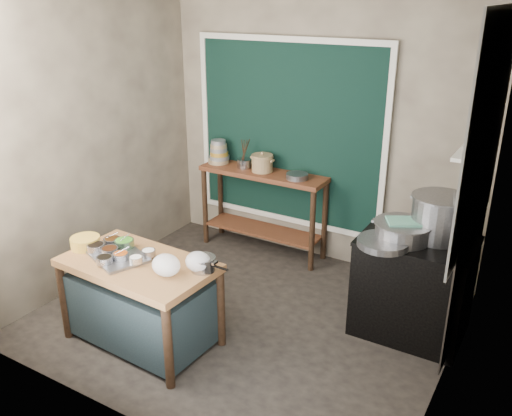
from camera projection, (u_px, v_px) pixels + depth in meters
The scene contains 30 objects.
floor at pixel (245, 317), 4.98m from camera, with size 3.50×3.00×0.02m, color #302A24.
back_wall at pixel (320, 133), 5.66m from camera, with size 3.50×0.02×2.80m, color gray.
left_wall at pixel (91, 143), 5.29m from camera, with size 0.02×3.00×2.80m, color gray.
right_wall at pixel (466, 212), 3.62m from camera, with size 0.02×3.00×2.80m, color gray.
curtain_panel at pixel (288, 134), 5.82m from camera, with size 2.10×0.02×1.90m, color black.
curtain_frame at pixel (288, 134), 5.81m from camera, with size 2.22×0.03×2.02m, color beige, non-canonical shape.
tile_panel at pixel (487, 129), 3.91m from camera, with size 0.02×1.70×1.70m, color #B2B2AA.
soot_patch at pixel (467, 265), 4.41m from camera, with size 0.01×1.30×1.30m, color black.
wall_shelf at pixel (474, 151), 4.29m from camera, with size 0.22×0.70×0.03m, color beige.
prep_table at pixel (141, 302), 4.50m from camera, with size 1.25×0.72×0.75m, color brown.
back_counter at pixel (263, 212), 6.08m from camera, with size 1.45×0.40×0.95m, color brown.
stove_block at pixel (413, 288), 4.62m from camera, with size 0.90×0.68×0.85m, color black.
stove_top at pixel (418, 241), 4.46m from camera, with size 0.92×0.69×0.03m, color black.
condiment_tray at pixel (118, 256), 4.43m from camera, with size 0.51×0.36×0.02m, color gray.
condiment_bowls at pixel (117, 250), 4.45m from camera, with size 0.57×0.44×0.07m.
yellow_basin at pixel (85, 242), 4.59m from camera, with size 0.25×0.25×0.10m, color gold.
saucepan at pixel (203, 264), 4.21m from camera, with size 0.21×0.21×0.11m, color gray, non-canonical shape.
plastic_bag_a at pixel (166, 265), 4.12m from camera, with size 0.23×0.19×0.17m, color white.
plastic_bag_b at pixel (198, 262), 4.19m from camera, with size 0.21×0.18×0.16m, color white.
bowl_stack at pixel (219, 153), 6.16m from camera, with size 0.24×0.24×0.27m.
utensil_cup at pixel (245, 163), 6.01m from camera, with size 0.17×0.17×0.10m, color gray.
ceramic_crock at pixel (262, 164), 5.88m from camera, with size 0.25×0.25×0.17m, color olive, non-canonical shape.
wide_bowl at pixel (297, 176), 5.66m from camera, with size 0.23×0.23×0.06m, color gray.
stock_pot at pixel (439, 217), 4.40m from camera, with size 0.47×0.47×0.37m, color gray, non-canonical shape.
pot_lid at pixel (456, 219), 4.31m from camera, with size 0.43×0.43×0.02m, color gray.
steamer at pixel (403, 231), 4.41m from camera, with size 0.48×0.48×0.16m, color gray, non-canonical shape.
green_cloth at pixel (404, 221), 4.38m from camera, with size 0.26×0.20×0.02m, color #5DAA7D.
shallow_pan at pixel (383, 243), 4.32m from camera, with size 0.42×0.42×0.05m, color gray.
shelf_bowl_stack at pixel (475, 143), 4.23m from camera, with size 0.16×0.16×0.13m.
shelf_bowl_green at pixel (480, 140), 4.44m from camera, with size 0.15×0.15×0.05m, color gray.
Camera 1 is at (2.26, -3.60, 2.77)m, focal length 38.00 mm.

